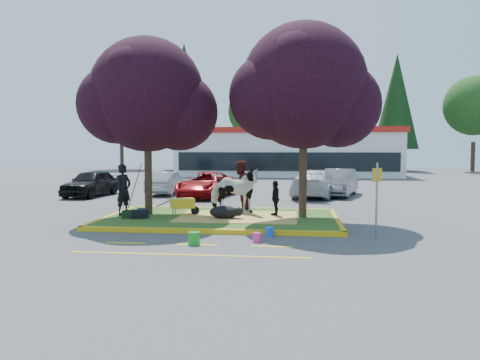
# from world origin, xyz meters

# --- Properties ---
(ground) EXTENTS (90.00, 90.00, 0.00)m
(ground) POSITION_xyz_m (0.00, 0.00, 0.00)
(ground) COLOR #424244
(ground) RESTS_ON ground
(median_island) EXTENTS (8.00, 5.00, 0.15)m
(median_island) POSITION_xyz_m (0.00, 0.00, 0.07)
(median_island) COLOR #254916
(median_island) RESTS_ON ground
(curb_near) EXTENTS (8.30, 0.16, 0.15)m
(curb_near) POSITION_xyz_m (0.00, -2.58, 0.07)
(curb_near) COLOR gold
(curb_near) RESTS_ON ground
(curb_far) EXTENTS (8.30, 0.16, 0.15)m
(curb_far) POSITION_xyz_m (0.00, 2.58, 0.07)
(curb_far) COLOR gold
(curb_far) RESTS_ON ground
(curb_left) EXTENTS (0.16, 5.30, 0.15)m
(curb_left) POSITION_xyz_m (-4.08, 0.00, 0.07)
(curb_left) COLOR gold
(curb_left) RESTS_ON ground
(curb_right) EXTENTS (0.16, 5.30, 0.15)m
(curb_right) POSITION_xyz_m (4.08, 0.00, 0.07)
(curb_right) COLOR gold
(curb_right) RESTS_ON ground
(straw_bedding) EXTENTS (4.20, 3.00, 0.01)m
(straw_bedding) POSITION_xyz_m (0.60, 0.00, 0.15)
(straw_bedding) COLOR tan
(straw_bedding) RESTS_ON median_island
(tree_purple_left) EXTENTS (5.06, 4.20, 6.51)m
(tree_purple_left) POSITION_xyz_m (-2.78, 0.38, 4.36)
(tree_purple_left) COLOR black
(tree_purple_left) RESTS_ON median_island
(tree_purple_right) EXTENTS (5.30, 4.40, 6.82)m
(tree_purple_right) POSITION_xyz_m (2.92, 0.18, 4.56)
(tree_purple_right) COLOR black
(tree_purple_right) RESTS_ON median_island
(fire_lane_stripe_a) EXTENTS (1.10, 0.12, 0.01)m
(fire_lane_stripe_a) POSITION_xyz_m (-2.00, -4.20, 0.00)
(fire_lane_stripe_a) COLOR yellow
(fire_lane_stripe_a) RESTS_ON ground
(fire_lane_stripe_b) EXTENTS (1.10, 0.12, 0.01)m
(fire_lane_stripe_b) POSITION_xyz_m (0.00, -4.20, 0.00)
(fire_lane_stripe_b) COLOR yellow
(fire_lane_stripe_b) RESTS_ON ground
(fire_lane_stripe_c) EXTENTS (1.10, 0.12, 0.01)m
(fire_lane_stripe_c) POSITION_xyz_m (2.00, -4.20, 0.00)
(fire_lane_stripe_c) COLOR yellow
(fire_lane_stripe_c) RESTS_ON ground
(fire_lane_long) EXTENTS (6.00, 0.10, 0.01)m
(fire_lane_long) POSITION_xyz_m (0.00, -5.40, 0.00)
(fire_lane_long) COLOR yellow
(fire_lane_long) RESTS_ON ground
(retail_building) EXTENTS (20.40, 8.40, 4.40)m
(retail_building) POSITION_xyz_m (2.00, 27.98, 2.25)
(retail_building) COLOR silver
(retail_building) RESTS_ON ground
(treeline) EXTENTS (46.58, 7.80, 14.63)m
(treeline) POSITION_xyz_m (1.23, 37.61, 7.73)
(treeline) COLOR black
(treeline) RESTS_ON ground
(cow) EXTENTS (2.17, 1.31, 1.71)m
(cow) POSITION_xyz_m (0.35, 0.92, 1.00)
(cow) COLOR silver
(cow) RESTS_ON median_island
(calf) EXTENTS (1.18, 0.89, 0.45)m
(calf) POSITION_xyz_m (0.18, -0.46, 0.38)
(calf) COLOR black
(calf) RESTS_ON median_island
(handler) EXTENTS (0.67, 0.79, 1.86)m
(handler) POSITION_xyz_m (-3.61, 0.02, 1.08)
(handler) COLOR black
(handler) RESTS_ON median_island
(visitor_a) EXTENTS (0.95, 1.10, 1.94)m
(visitor_a) POSITION_xyz_m (0.49, 1.73, 1.12)
(visitor_a) COLOR #4E1716
(visitor_a) RESTS_ON median_island
(visitor_b) EXTENTS (0.46, 0.80, 1.28)m
(visitor_b) POSITION_xyz_m (1.92, 0.43, 0.79)
(visitor_b) COLOR black
(visitor_b) RESTS_ON median_island
(wheelbarrow) EXTENTS (1.56, 0.82, 0.59)m
(wheelbarrow) POSITION_xyz_m (-1.49, 0.35, 0.56)
(wheelbarrow) COLOR black
(wheelbarrow) RESTS_ON median_island
(gear_bag_dark) EXTENTS (0.64, 0.46, 0.29)m
(gear_bag_dark) POSITION_xyz_m (-2.75, -0.72, 0.30)
(gear_bag_dark) COLOR black
(gear_bag_dark) RESTS_ON median_island
(gear_bag_green) EXTENTS (0.55, 0.39, 0.27)m
(gear_bag_green) POSITION_xyz_m (-3.13, -0.72, 0.29)
(gear_bag_green) COLOR black
(gear_bag_green) RESTS_ON median_island
(sign_post) EXTENTS (0.29, 0.15, 2.19)m
(sign_post) POSITION_xyz_m (4.95, -2.70, 1.33)
(sign_post) COLOR slate
(sign_post) RESTS_ON ground
(bucket_green) EXTENTS (0.34, 0.34, 0.34)m
(bucket_green) POSITION_xyz_m (-0.10, -4.18, 0.17)
(bucket_green) COLOR #179921
(bucket_green) RESTS_ON ground
(bucket_pink) EXTENTS (0.29, 0.29, 0.27)m
(bucket_pink) POSITION_xyz_m (1.57, -3.64, 0.13)
(bucket_pink) COLOR #E1328B
(bucket_pink) RESTS_ON ground
(bucket_blue) EXTENTS (0.34, 0.34, 0.28)m
(bucket_blue) POSITION_xyz_m (1.88, -2.80, 0.14)
(bucket_blue) COLOR blue
(bucket_blue) RESTS_ON ground
(car_black) EXTENTS (2.06, 4.32, 1.43)m
(car_black) POSITION_xyz_m (-8.24, 7.53, 0.71)
(car_black) COLOR black
(car_black) RESTS_ON ground
(car_silver) EXTENTS (1.42, 3.84, 1.25)m
(car_silver) POSITION_xyz_m (-4.52, 9.08, 0.63)
(car_silver) COLOR #97999E
(car_silver) RESTS_ON ground
(car_red) EXTENTS (2.82, 5.02, 1.32)m
(car_red) POSITION_xyz_m (-2.00, 7.77, 0.66)
(car_red) COLOR #9E0D0F
(car_red) RESTS_ON ground
(car_white) EXTENTS (3.19, 5.34, 1.45)m
(car_white) POSITION_xyz_m (3.78, 8.53, 0.72)
(car_white) COLOR silver
(car_white) RESTS_ON ground
(car_grey) EXTENTS (2.61, 4.65, 1.45)m
(car_grey) POSITION_xyz_m (5.00, 9.22, 0.73)
(car_grey) COLOR #595B61
(car_grey) RESTS_ON ground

